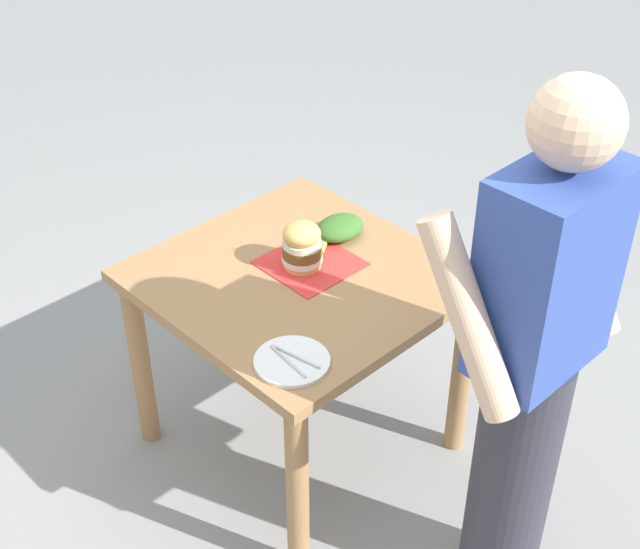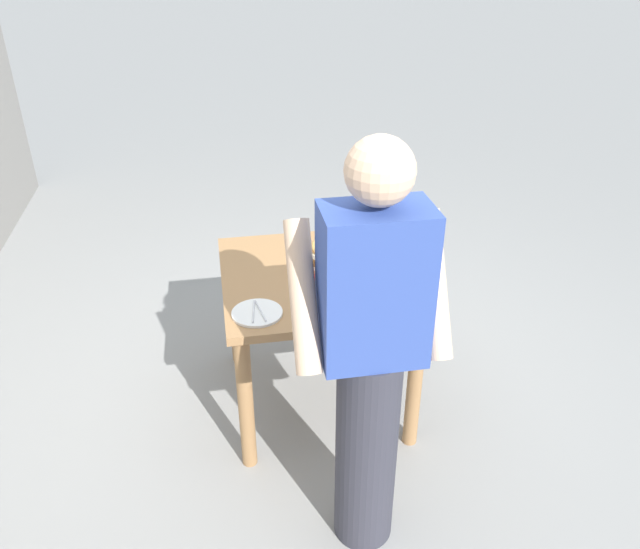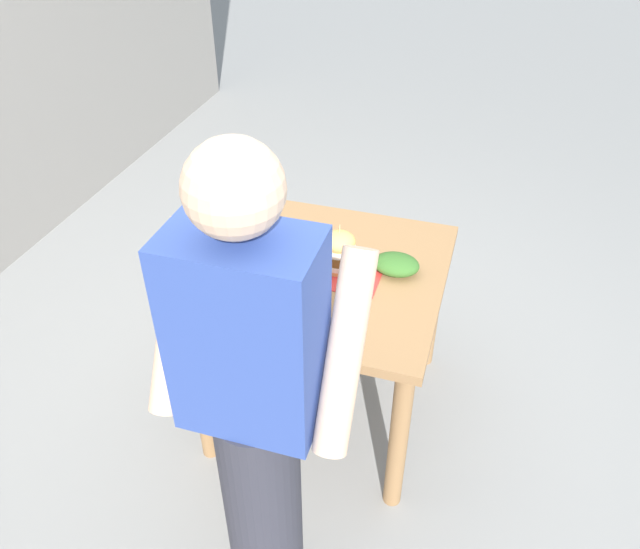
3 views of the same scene
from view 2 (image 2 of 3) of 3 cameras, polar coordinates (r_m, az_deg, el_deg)
name	(u,v)px [view 2 (image 2 of 3)]	position (r m, az deg, el deg)	size (l,w,h in m)	color
ground_plane	(317,396)	(3.42, -0.30, -11.05)	(80.00, 80.00, 0.00)	gray
patio_table	(316,297)	(3.05, -0.33, -2.06)	(0.90, 0.94, 0.76)	#9E7247
serving_paper	(330,270)	(3.01, 0.89, 0.40)	(0.28, 0.28, 0.00)	red
sandwich	(323,255)	(2.98, 0.32, 1.80)	(0.13, 0.13, 0.20)	#E5B25B
pickle_spear	(346,263)	(3.05, 2.38, 1.02)	(0.02, 0.02, 0.09)	#8EA83D
side_plate_with_forks	(257,313)	(2.69, -5.77, -3.51)	(0.22, 0.22, 0.02)	white
side_salad	(365,256)	(3.08, 4.16, 1.68)	(0.18, 0.14, 0.07)	#386B28
diner_across_table	(370,358)	(2.23, 4.63, -7.59)	(0.55, 0.35, 1.69)	#33333D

